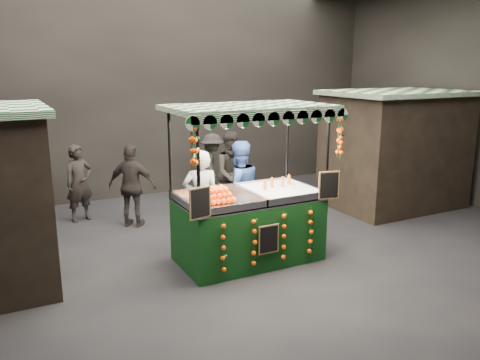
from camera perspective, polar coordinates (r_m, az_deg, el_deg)
ground at (r=8.05m, az=1.87°, el=-9.62°), size 12.00×12.00×0.00m
market_hall at (r=7.41m, az=2.07°, el=15.22°), size 12.10×10.10×5.05m
neighbour_stall_right at (r=11.45m, az=17.73°, el=3.53°), size 3.00×2.20×2.60m
juice_stall at (r=7.86m, az=1.18°, el=-4.04°), size 2.63×1.54×2.54m
vendor_grey at (r=8.44m, az=-4.60°, el=-2.28°), size 0.73×0.59×1.74m
vendor_blue at (r=8.93m, az=-0.16°, el=-1.12°), size 0.90×0.71×1.81m
shopper_0 at (r=10.42m, az=-18.41°, el=-0.35°), size 0.66×0.53×1.58m
shopper_1 at (r=10.22m, az=-0.80°, el=0.72°), size 0.95×0.78×1.80m
shopper_2 at (r=9.75m, az=-12.56°, el=-0.69°), size 1.02×0.90×1.65m
shopper_3 at (r=11.63m, az=-3.26°, el=1.66°), size 0.92×1.16×1.57m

